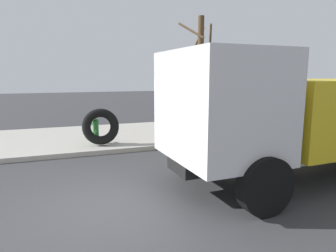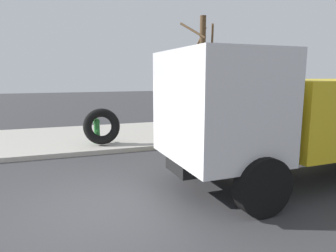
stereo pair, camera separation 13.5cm
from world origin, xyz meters
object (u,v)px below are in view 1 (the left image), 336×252
fire_hydrant (96,130)px  dump_truck_yellow (303,114)px  bare_tree (200,70)px  loose_tire (101,127)px  stop_sign (173,97)px

fire_hydrant → dump_truck_yellow: (4.28, -4.95, 0.99)m
fire_hydrant → bare_tree: (4.62, 1.36, 2.09)m
dump_truck_yellow → bare_tree: bearing=86.9°
fire_hydrant → loose_tire: loose_tire is taller
bare_tree → dump_truck_yellow: bearing=-93.1°
fire_hydrant → bare_tree: 5.25m
fire_hydrant → stop_sign: bearing=-9.2°
fire_hydrant → dump_truck_yellow: dump_truck_yellow is taller
stop_sign → dump_truck_yellow: bearing=-70.7°
stop_sign → dump_truck_yellow: dump_truck_yellow is taller
fire_hydrant → bare_tree: bearing=16.4°
stop_sign → bare_tree: 2.81m
stop_sign → fire_hydrant: bearing=170.8°
loose_tire → stop_sign: size_ratio=0.55×
dump_truck_yellow → bare_tree: (0.34, 6.31, 1.09)m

